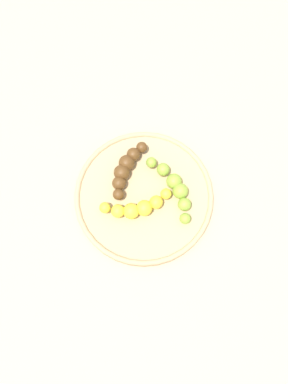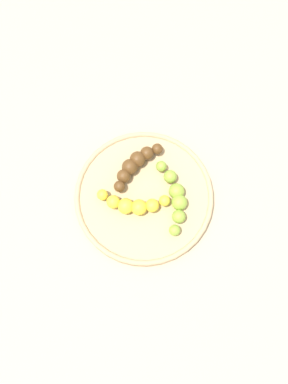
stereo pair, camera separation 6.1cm
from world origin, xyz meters
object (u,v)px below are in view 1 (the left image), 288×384
at_px(banana_overripe, 126,168).
at_px(banana_green, 174,186).
at_px(fruit_bowl, 144,196).
at_px(banana_yellow, 137,207).

bearing_deg(banana_overripe, banana_green, -177.17).
distance_m(fruit_bowl, banana_overripe, 0.06).
relative_size(banana_yellow, banana_overripe, 1.40).
xyz_separation_m(fruit_bowl, banana_green, (0.01, 0.06, 0.02)).
bearing_deg(banana_overripe, banana_yellow, 130.32).
xyz_separation_m(banana_yellow, banana_overripe, (-0.08, 0.01, 0.00)).
bearing_deg(banana_green, banana_yellow, -178.95).
bearing_deg(fruit_bowl, banana_yellow, -46.22).
xyz_separation_m(fruit_bowl, banana_yellow, (0.02, -0.02, 0.02)).
height_order(banana_yellow, banana_overripe, same).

